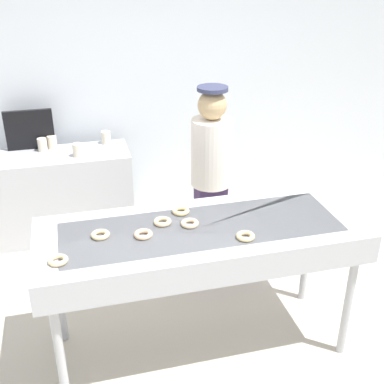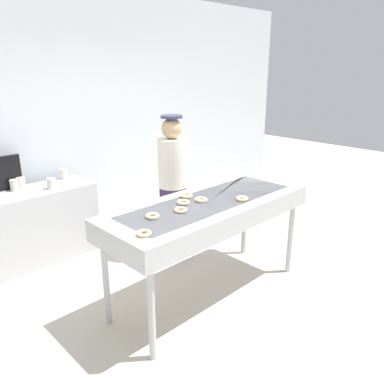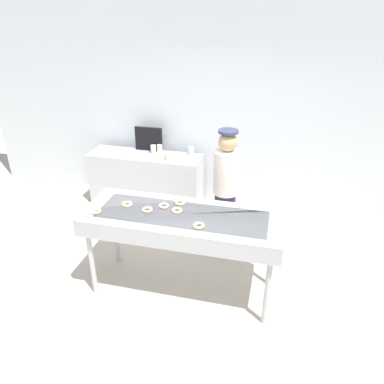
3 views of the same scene
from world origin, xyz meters
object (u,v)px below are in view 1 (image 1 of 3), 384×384
at_px(plain_donut_0, 246,236).
at_px(plain_donut_6, 162,222).
at_px(plain_donut_4, 100,235).
at_px(paper_cup_3, 106,137).
at_px(fryer_conveyor, 201,240).
at_px(plain_donut_3, 181,211).
at_px(paper_cup_1, 42,145).
at_px(prep_counter, 38,197).
at_px(plain_donut_2, 190,223).
at_px(paper_cup_2, 77,150).
at_px(plain_donut_1, 58,260).
at_px(worker_baker, 211,175).
at_px(menu_display, 30,130).
at_px(plain_donut_5, 143,234).
at_px(paper_cup_0, 52,142).

height_order(plain_donut_0, plain_donut_6, same).
bearing_deg(plain_donut_4, paper_cup_3, 83.63).
bearing_deg(plain_donut_6, plain_donut_4, -170.96).
height_order(fryer_conveyor, plain_donut_3, plain_donut_3).
bearing_deg(paper_cup_3, paper_cup_1, -175.28).
relative_size(plain_donut_6, prep_counter, 0.06).
distance_m(fryer_conveyor, plain_donut_4, 0.64).
relative_size(plain_donut_2, paper_cup_2, 0.93).
relative_size(plain_donut_1, paper_cup_3, 0.93).
bearing_deg(paper_cup_1, worker_baker, -39.74).
xyz_separation_m(plain_donut_2, menu_display, (-1.04, 2.02, 0.04)).
height_order(fryer_conveyor, plain_donut_0, plain_donut_0).
bearing_deg(plain_donut_5, paper_cup_3, 90.96).
xyz_separation_m(plain_donut_6, worker_baker, (0.55, 0.76, -0.07)).
bearing_deg(fryer_conveyor, plain_donut_5, -176.73).
height_order(plain_donut_1, worker_baker, worker_baker).
distance_m(plain_donut_4, paper_cup_2, 1.71).
distance_m(plain_donut_0, menu_display, 2.62).
height_order(plain_donut_4, prep_counter, plain_donut_4).
distance_m(plain_donut_0, plain_donut_3, 0.51).
distance_m(plain_donut_2, plain_donut_5, 0.31).
bearing_deg(paper_cup_1, fryer_conveyor, -62.91).
xyz_separation_m(fryer_conveyor, paper_cup_0, (-0.92, 2.02, 0.02)).
relative_size(worker_baker, prep_counter, 0.93).
xyz_separation_m(plain_donut_4, prep_counter, (-0.48, 1.81, -0.57)).
relative_size(plain_donut_2, paper_cup_1, 0.93).
bearing_deg(menu_display, plain_donut_2, -62.70).
distance_m(worker_baker, paper_cup_1, 1.73).
height_order(fryer_conveyor, menu_display, menu_display).
relative_size(plain_donut_0, worker_baker, 0.07).
bearing_deg(paper_cup_0, menu_display, 167.88).
distance_m(plain_donut_1, prep_counter, 2.12).
height_order(paper_cup_2, menu_display, menu_display).
distance_m(paper_cup_1, paper_cup_2, 0.38).
xyz_separation_m(paper_cup_1, paper_cup_2, (0.31, -0.22, 0.00)).
xyz_separation_m(plain_donut_3, paper_cup_0, (-0.84, 1.80, -0.09)).
distance_m(plain_donut_0, paper_cup_2, 2.15).
distance_m(plain_donut_0, plain_donut_6, 0.54).
xyz_separation_m(fryer_conveyor, plain_donut_6, (-0.23, 0.10, 0.11)).
relative_size(plain_donut_6, menu_display, 0.26).
xyz_separation_m(plain_donut_6, paper_cup_3, (-0.18, 1.92, -0.09)).
distance_m(plain_donut_1, plain_donut_2, 0.85).
height_order(plain_donut_3, paper_cup_0, plain_donut_3).
distance_m(plain_donut_4, paper_cup_0, 2.00).
bearing_deg(plain_donut_0, paper_cup_2, 115.26).
distance_m(plain_donut_2, plain_donut_6, 0.18).
bearing_deg(paper_cup_0, plain_donut_2, -66.69).
relative_size(fryer_conveyor, menu_display, 4.72).
height_order(plain_donut_2, paper_cup_3, plain_donut_2).
height_order(plain_donut_4, paper_cup_3, plain_donut_4).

